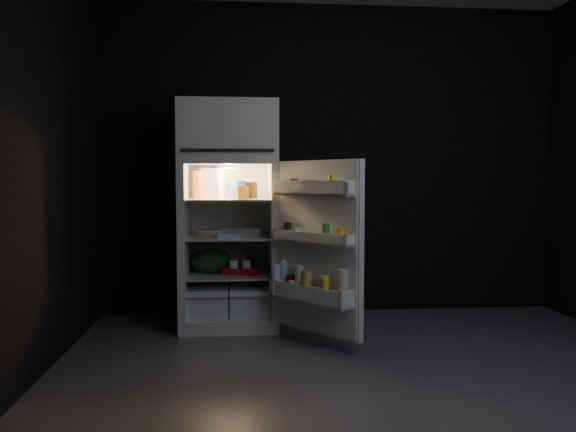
{
  "coord_description": "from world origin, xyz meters",
  "views": [
    {
      "loc": [
        -0.83,
        -3.22,
        1.17
      ],
      "look_at": [
        -0.45,
        1.0,
        0.9
      ],
      "focal_mm": 35.0,
      "sensor_mm": 36.0,
      "label": 1
    }
  ],
  "objects": [
    {
      "name": "wall_back",
      "position": [
        0.0,
        1.7,
        1.35
      ],
      "size": [
        4.0,
        0.0,
        2.7
      ],
      "primitive_type": "cube",
      "color": "black",
      "rests_on": "ground"
    },
    {
      "name": "wrapped_pkg",
      "position": [
        -0.69,
        1.39,
        0.75
      ],
      "size": [
        0.11,
        0.1,
        0.05
      ],
      "primitive_type": "cube",
      "rotation": [
        0.0,
        0.0,
        -0.05
      ],
      "color": "beige",
      "rests_on": "refrigerator"
    },
    {
      "name": "jam_jar",
      "position": [
        -0.72,
        1.32,
        1.09
      ],
      "size": [
        0.12,
        0.12,
        0.13
      ],
      "primitive_type": "cylinder",
      "rotation": [
        0.0,
        0.0,
        -0.13
      ],
      "color": "black",
      "rests_on": "refrigerator"
    },
    {
      "name": "amber_bottle",
      "position": [
        -1.14,
        1.33,
        1.14
      ],
      "size": [
        0.1,
        0.1,
        0.22
      ],
      "primitive_type": "cylinder",
      "rotation": [
        0.0,
        0.0,
        -0.17
      ],
      "color": "orange",
      "rests_on": "refrigerator"
    },
    {
      "name": "small_carton",
      "position": [
        -0.79,
        1.11,
        1.08
      ],
      "size": [
        0.1,
        0.09,
        0.1
      ],
      "primitive_type": "cube",
      "rotation": [
        0.0,
        0.0,
        0.28
      ],
      "color": "orange",
      "rests_on": "refrigerator"
    },
    {
      "name": "pie",
      "position": [
        -1.01,
        1.31,
        0.75
      ],
      "size": [
        0.38,
        0.38,
        0.04
      ],
      "primitive_type": "cylinder",
      "rotation": [
        0.0,
        0.0,
        0.17
      ],
      "color": "tan",
      "rests_on": "refrigerator"
    },
    {
      "name": "egg_carton",
      "position": [
        -0.8,
        1.18,
        0.76
      ],
      "size": [
        0.33,
        0.2,
        0.07
      ],
      "primitive_type": "cube",
      "rotation": [
        0.0,
        0.0,
        -0.29
      ],
      "color": "gray",
      "rests_on": "refrigerator"
    },
    {
      "name": "produce_bag",
      "position": [
        -1.04,
        1.31,
        0.52
      ],
      "size": [
        0.38,
        0.35,
        0.2
      ],
      "primitive_type": "ellipsoid",
      "rotation": [
        0.0,
        0.0,
        0.29
      ],
      "color": "#193815",
      "rests_on": "refrigerator"
    },
    {
      "name": "yogurt_tray",
      "position": [
        -0.8,
        1.21,
        0.45
      ],
      "size": [
        0.31,
        0.24,
        0.05
      ],
      "primitive_type": "cube",
      "rotation": [
        0.0,
        0.0,
        -0.35
      ],
      "color": "maroon",
      "rests_on": "refrigerator"
    },
    {
      "name": "floor",
      "position": [
        0.0,
        0.0,
        0.0
      ],
      "size": [
        4.0,
        3.4,
        0.0
      ],
      "primitive_type": "cube",
      "color": "#545459",
      "rests_on": "ground"
    },
    {
      "name": "milk_jug",
      "position": [
        -1.02,
        1.37,
        1.15
      ],
      "size": [
        0.19,
        0.19,
        0.24
      ],
      "primitive_type": "cube",
      "rotation": [
        0.0,
        0.0,
        -0.33
      ],
      "color": "white",
      "rests_on": "refrigerator"
    },
    {
      "name": "mayo_jar",
      "position": [
        -0.81,
        1.29,
        1.1
      ],
      "size": [
        0.14,
        0.14,
        0.14
      ],
      "primitive_type": "cylinder",
      "rotation": [
        0.0,
        0.0,
        0.13
      ],
      "color": "#1E3DA3",
      "rests_on": "refrigerator"
    },
    {
      "name": "wall_left",
      "position": [
        -2.0,
        0.0,
        1.35
      ],
      "size": [
        0.0,
        3.4,
        2.7
      ],
      "primitive_type": "cube",
      "color": "black",
      "rests_on": "ground"
    },
    {
      "name": "small_can_silver",
      "position": [
        -0.64,
        1.44,
        0.47
      ],
      "size": [
        0.08,
        0.08,
        0.09
      ],
      "primitive_type": "cylinder",
      "rotation": [
        0.0,
        0.0,
        0.15
      ],
      "color": "silver",
      "rests_on": "refrigerator"
    },
    {
      "name": "refrigerator",
      "position": [
        -0.9,
        1.32,
        0.96
      ],
      "size": [
        0.76,
        0.71,
        1.78
      ],
      "color": "white",
      "rests_on": "ground"
    },
    {
      "name": "small_can_red",
      "position": [
        -0.72,
        1.43,
        0.47
      ],
      "size": [
        0.08,
        0.08,
        0.09
      ],
      "primitive_type": "cylinder",
      "rotation": [
        0.0,
        0.0,
        -0.22
      ],
      "color": "maroon",
      "rests_on": "refrigerator"
    },
    {
      "name": "fridge_door",
      "position": [
        -0.29,
        0.65,
        0.68
      ],
      "size": [
        0.6,
        0.68,
        1.22
      ],
      "color": "white",
      "rests_on": "ground"
    },
    {
      "name": "wall_front",
      "position": [
        0.0,
        -1.7,
        1.35
      ],
      "size": [
        4.0,
        0.0,
        2.7
      ],
      "primitive_type": "cube",
      "color": "black",
      "rests_on": "ground"
    },
    {
      "name": "flat_package",
      "position": [
        -0.9,
        1.05,
        0.75
      ],
      "size": [
        0.18,
        0.11,
        0.04
      ],
      "primitive_type": "cube",
      "rotation": [
        0.0,
        0.0,
        -0.14
      ],
      "color": "#9CDBF1",
      "rests_on": "refrigerator"
    }
  ]
}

